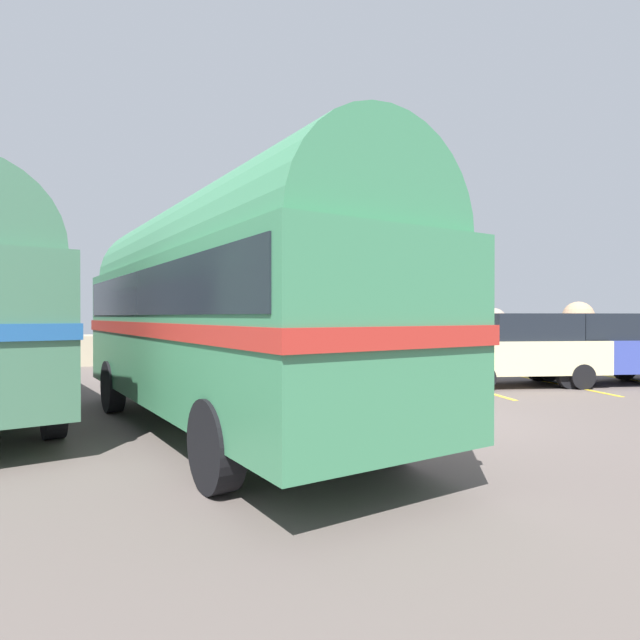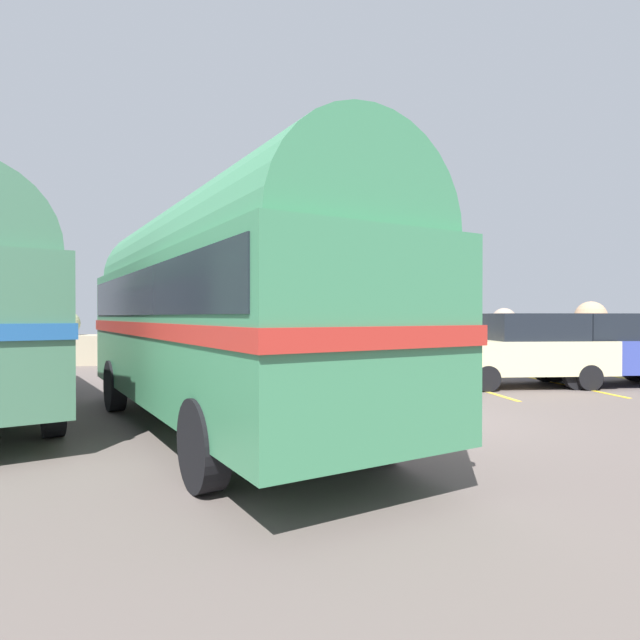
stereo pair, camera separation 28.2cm
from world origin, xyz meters
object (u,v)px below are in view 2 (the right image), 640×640
Objects in this scene: parked_car_middle at (610,348)px; lamp_post at (398,262)px; parked_car_nearest at (526,349)px; vintage_coach at (218,301)px.

lamp_post reaches higher than parked_car_middle.
lamp_post is at bearing 50.43° from parked_car_nearest.
parked_car_middle is at bearing -87.41° from parked_car_nearest.
vintage_coach is 10.61m from parked_car_middle.
vintage_coach is 2.10× the size of parked_car_nearest.
parked_car_middle is (2.31, -0.08, 0.00)m from parked_car_nearest.
lamp_post is at bearing 67.75° from parked_car_middle.
vintage_coach is 8.55m from parked_car_nearest.
vintage_coach is at bearing 116.57° from parked_car_middle.
parked_car_nearest is 4.33m from lamp_post.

